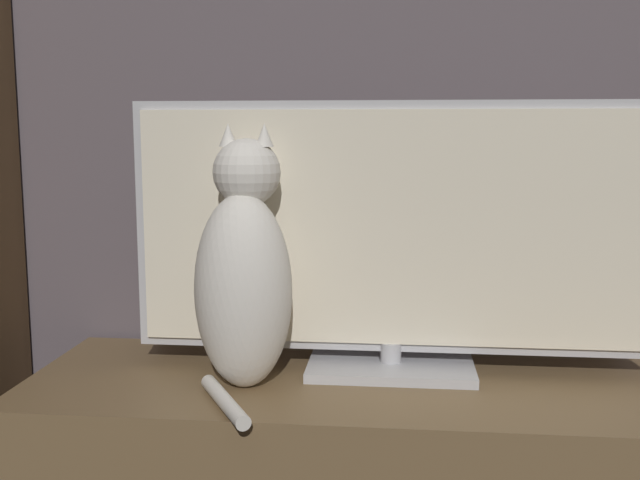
% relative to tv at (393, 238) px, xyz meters
% --- Properties ---
extents(tv, '(1.08, 0.21, 0.56)m').
position_rel_tv_xyz_m(tv, '(0.00, 0.00, 0.00)').
color(tv, '#B7B7BC').
rests_on(tv, tv_stand).
extents(cat, '(0.21, 0.34, 0.52)m').
position_rel_tv_xyz_m(cat, '(-0.29, -0.12, -0.06)').
color(cat, silver).
rests_on(cat, tv_stand).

